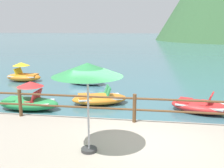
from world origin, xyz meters
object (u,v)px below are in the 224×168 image
Objects in this scene: pedal_boat_4 at (99,98)px; pedal_boat_0 at (86,78)px; beach_umbrella at (87,71)px; pedal_boat_3 at (23,75)px; pedal_boat_2 at (200,106)px; pedal_boat_6 at (29,101)px.

pedal_boat_0 is at bearing 112.21° from pedal_boat_4.
pedal_boat_3 is (-6.76, 9.80, -2.05)m from beach_umbrella.
pedal_boat_3 is (-10.25, 4.90, 0.13)m from pedal_boat_2.
pedal_boat_3 is at bearing 118.85° from pedal_boat_6.
pedal_boat_0 is 4.30m from pedal_boat_4.
pedal_boat_2 is 7.19m from pedal_boat_6.
pedal_boat_4 is (-0.86, 5.48, -2.20)m from beach_umbrella.
pedal_boat_3 is 0.87× the size of pedal_boat_6.
pedal_boat_2 is (5.98, -4.55, -0.13)m from pedal_boat_0.
pedal_boat_3 is 7.31m from pedal_boat_4.
pedal_boat_4 is 1.07× the size of pedal_boat_6.
pedal_boat_0 is 7.51m from pedal_boat_2.
pedal_boat_6 is at bearing -102.55° from pedal_boat_0.
pedal_boat_2 is at bearing -37.31° from pedal_boat_0.
pedal_boat_6 is at bearing -154.98° from pedal_boat_4.
pedal_boat_0 is 0.96× the size of pedal_boat_6.
pedal_boat_0 reaches higher than pedal_boat_4.
beach_umbrella is at bearing -81.05° from pedal_boat_4.
pedal_boat_6 is at bearing -61.15° from pedal_boat_3.
pedal_boat_2 is (3.49, 4.91, -2.18)m from beach_umbrella.
pedal_boat_3 is 0.82× the size of pedal_boat_4.
beach_umbrella reaches higher than pedal_boat_6.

